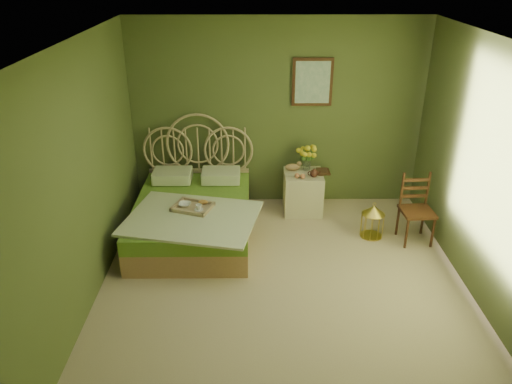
{
  "coord_description": "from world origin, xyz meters",
  "views": [
    {
      "loc": [
        -0.34,
        -4.38,
        3.29
      ],
      "look_at": [
        -0.3,
        1.0,
        0.72
      ],
      "focal_mm": 35.0,
      "sensor_mm": 36.0,
      "label": 1
    }
  ],
  "objects_px": {
    "chair": "(416,204)",
    "nightstand": "(303,187)",
    "birdcage": "(372,221)",
    "bed": "(193,213)"
  },
  "relations": [
    {
      "from": "bed",
      "to": "birdcage",
      "type": "xyz_separation_m",
      "value": [
        2.29,
        -0.08,
        -0.08
      ]
    },
    {
      "from": "nightstand",
      "to": "bed",
      "type": "bearing_deg",
      "value": -156.5
    },
    {
      "from": "chair",
      "to": "birdcage",
      "type": "height_order",
      "value": "chair"
    },
    {
      "from": "bed",
      "to": "chair",
      "type": "xyz_separation_m",
      "value": [
        2.8,
        -0.13,
        0.19
      ]
    },
    {
      "from": "nightstand",
      "to": "chair",
      "type": "bearing_deg",
      "value": -29.98
    },
    {
      "from": "chair",
      "to": "nightstand",
      "type": "bearing_deg",
      "value": 146.15
    },
    {
      "from": "bed",
      "to": "chair",
      "type": "bearing_deg",
      "value": -2.64
    },
    {
      "from": "chair",
      "to": "birdcage",
      "type": "relative_size",
      "value": 1.99
    },
    {
      "from": "bed",
      "to": "birdcage",
      "type": "height_order",
      "value": "bed"
    },
    {
      "from": "bed",
      "to": "birdcage",
      "type": "bearing_deg",
      "value": -2.11
    }
  ]
}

